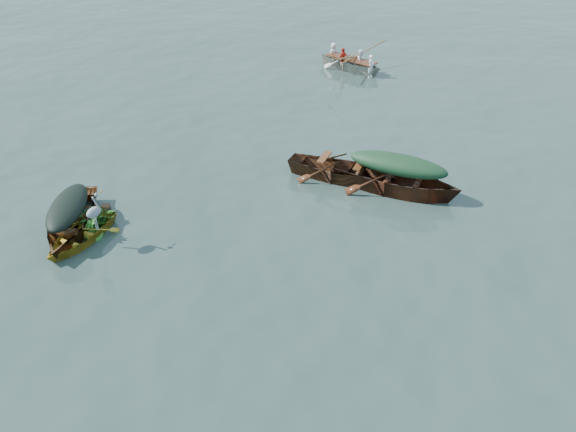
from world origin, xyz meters
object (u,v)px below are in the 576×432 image
at_px(rowed_boat, 351,70).
at_px(yellow_dinghy, 81,241).
at_px(heron, 95,217).
at_px(dark_covered_boat, 73,230).
at_px(green_tarp_boat, 395,192).
at_px(open_wooden_boat, 341,180).

bearing_deg(rowed_boat, yellow_dinghy, -168.71).
height_order(yellow_dinghy, rowed_boat, rowed_boat).
bearing_deg(heron, yellow_dinghy, -174.81).
bearing_deg(yellow_dinghy, dark_covered_boat, 150.44).
bearing_deg(dark_covered_boat, yellow_dinghy, -56.02).
height_order(green_tarp_boat, heron, heron).
bearing_deg(yellow_dinghy, open_wooden_boat, 48.79).
xyz_separation_m(dark_covered_boat, heron, (1.08, -0.09, 0.80)).
xyz_separation_m(dark_covered_boat, open_wooden_boat, (4.45, 5.68, 0.00)).
relative_size(dark_covered_boat, open_wooden_boat, 0.91).
xyz_separation_m(green_tarp_boat, rowed_boat, (-5.50, 8.45, 0.00)).
height_order(yellow_dinghy, heron, heron).
bearing_deg(green_tarp_boat, yellow_dinghy, 131.47).
relative_size(dark_covered_boat, rowed_boat, 0.95).
bearing_deg(dark_covered_boat, rowed_boat, 53.84).
height_order(yellow_dinghy, green_tarp_boat, green_tarp_boat).
height_order(yellow_dinghy, open_wooden_boat, open_wooden_boat).
bearing_deg(open_wooden_boat, rowed_boat, 16.49).
distance_m(green_tarp_boat, heron, 7.77).
distance_m(dark_covered_boat, green_tarp_boat, 8.39).
xyz_separation_m(yellow_dinghy, green_tarp_boat, (5.46, 6.08, 0.00)).
height_order(dark_covered_boat, green_tarp_boat, green_tarp_boat).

